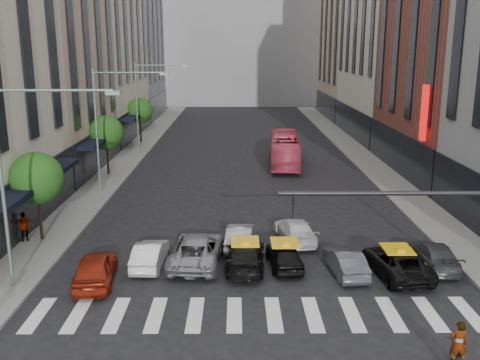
{
  "coord_description": "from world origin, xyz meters",
  "views": [
    {
      "loc": [
        -0.91,
        -18.3,
        10.57
      ],
      "look_at": [
        -0.73,
        8.14,
        4.0
      ],
      "focal_mm": 40.0,
      "sensor_mm": 36.0,
      "label": 1
    }
  ],
  "objects_px": {
    "streetlamp_near": "(22,160)",
    "streetlamp_mid": "(109,115)",
    "pedestrian_far": "(24,227)",
    "taxi_left": "(245,255)",
    "taxi_center": "(284,255)",
    "car_white_front": "(150,254)",
    "streetlamp_far": "(146,95)",
    "car_red": "(95,268)",
    "motorcycle": "(457,359)",
    "bus": "(285,149)"
  },
  "relations": [
    {
      "from": "streetlamp_near",
      "to": "streetlamp_mid",
      "type": "distance_m",
      "value": 16.0
    },
    {
      "from": "pedestrian_far",
      "to": "taxi_left",
      "type": "bearing_deg",
      "value": 140.94
    },
    {
      "from": "streetlamp_mid",
      "to": "taxi_center",
      "type": "distance_m",
      "value": 18.65
    },
    {
      "from": "streetlamp_near",
      "to": "car_white_front",
      "type": "relative_size",
      "value": 2.36
    },
    {
      "from": "streetlamp_far",
      "to": "pedestrian_far",
      "type": "relative_size",
      "value": 5.4
    },
    {
      "from": "car_white_front",
      "to": "pedestrian_far",
      "type": "xyz_separation_m",
      "value": [
        -7.4,
        3.17,
        0.35
      ]
    },
    {
      "from": "car_white_front",
      "to": "taxi_left",
      "type": "distance_m",
      "value": 4.72
    },
    {
      "from": "car_red",
      "to": "pedestrian_far",
      "type": "height_order",
      "value": "pedestrian_far"
    },
    {
      "from": "car_white_front",
      "to": "taxi_left",
      "type": "relative_size",
      "value": 0.82
    },
    {
      "from": "streetlamp_mid",
      "to": "taxi_left",
      "type": "distance_m",
      "value": 17.53
    },
    {
      "from": "streetlamp_far",
      "to": "car_red",
      "type": "xyz_separation_m",
      "value": [
        2.64,
        -31.47,
        -5.18
      ]
    },
    {
      "from": "streetlamp_near",
      "to": "taxi_left",
      "type": "height_order",
      "value": "streetlamp_near"
    },
    {
      "from": "streetlamp_near",
      "to": "car_red",
      "type": "relative_size",
      "value": 2.11
    },
    {
      "from": "taxi_left",
      "to": "streetlamp_near",
      "type": "bearing_deg",
      "value": 15.83
    },
    {
      "from": "streetlamp_near",
      "to": "taxi_center",
      "type": "relative_size",
      "value": 2.42
    },
    {
      "from": "streetlamp_mid",
      "to": "pedestrian_far",
      "type": "xyz_separation_m",
      "value": [
        -2.56,
        -10.32,
        -4.92
      ]
    },
    {
      "from": "car_white_front",
      "to": "taxi_center",
      "type": "bearing_deg",
      "value": -179.65
    },
    {
      "from": "streetlamp_near",
      "to": "car_white_front",
      "type": "bearing_deg",
      "value": 27.4
    },
    {
      "from": "streetlamp_mid",
      "to": "motorcycle",
      "type": "distance_m",
      "value": 28.43
    },
    {
      "from": "motorcycle",
      "to": "car_white_front",
      "type": "bearing_deg",
      "value": -26.92
    },
    {
      "from": "car_red",
      "to": "streetlamp_far",
      "type": "bearing_deg",
      "value": -91.64
    },
    {
      "from": "streetlamp_far",
      "to": "bus",
      "type": "distance_m",
      "value": 15.47
    },
    {
      "from": "streetlamp_far",
      "to": "taxi_center",
      "type": "bearing_deg",
      "value": -68.84
    },
    {
      "from": "streetlamp_near",
      "to": "motorcycle",
      "type": "relative_size",
      "value": 4.72
    },
    {
      "from": "streetlamp_near",
      "to": "streetlamp_mid",
      "type": "relative_size",
      "value": 1.0
    },
    {
      "from": "streetlamp_near",
      "to": "car_red",
      "type": "bearing_deg",
      "value": 11.31
    },
    {
      "from": "streetlamp_far",
      "to": "pedestrian_far",
      "type": "height_order",
      "value": "streetlamp_far"
    },
    {
      "from": "streetlamp_mid",
      "to": "motorcycle",
      "type": "xyz_separation_m",
      "value": [
        16.48,
        -22.53,
        -5.4
      ]
    },
    {
      "from": "streetlamp_far",
      "to": "streetlamp_near",
      "type": "bearing_deg",
      "value": -90.0
    },
    {
      "from": "car_white_front",
      "to": "motorcycle",
      "type": "relative_size",
      "value": 2.0
    },
    {
      "from": "taxi_left",
      "to": "bus",
      "type": "xyz_separation_m",
      "value": [
        4.02,
        23.8,
        0.78
      ]
    },
    {
      "from": "streetlamp_mid",
      "to": "pedestrian_far",
      "type": "bearing_deg",
      "value": -103.91
    },
    {
      "from": "streetlamp_far",
      "to": "car_white_front",
      "type": "height_order",
      "value": "streetlamp_far"
    },
    {
      "from": "streetlamp_far",
      "to": "car_white_front",
      "type": "xyz_separation_m",
      "value": [
        4.84,
        -29.49,
        -5.27
      ]
    },
    {
      "from": "pedestrian_far",
      "to": "motorcycle",
      "type": "bearing_deg",
      "value": 124.01
    },
    {
      "from": "motorcycle",
      "to": "car_red",
      "type": "bearing_deg",
      "value": -16.1
    },
    {
      "from": "streetlamp_mid",
      "to": "car_white_front",
      "type": "distance_m",
      "value": 15.27
    },
    {
      "from": "car_red",
      "to": "streetlamp_mid",
      "type": "bearing_deg",
      "value": -86.75
    },
    {
      "from": "streetlamp_mid",
      "to": "streetlamp_far",
      "type": "height_order",
      "value": "same"
    },
    {
      "from": "motorcycle",
      "to": "pedestrian_far",
      "type": "distance_m",
      "value": 22.62
    },
    {
      "from": "bus",
      "to": "pedestrian_far",
      "type": "height_order",
      "value": "bus"
    },
    {
      "from": "streetlamp_mid",
      "to": "car_white_front",
      "type": "height_order",
      "value": "streetlamp_mid"
    },
    {
      "from": "taxi_left",
      "to": "motorcycle",
      "type": "xyz_separation_m",
      "value": [
        6.92,
        -8.79,
        -0.17
      ]
    },
    {
      "from": "streetlamp_mid",
      "to": "bus",
      "type": "relative_size",
      "value": 0.86
    },
    {
      "from": "car_red",
      "to": "taxi_left",
      "type": "xyz_separation_m",
      "value": [
        6.91,
        1.73,
        -0.05
      ]
    },
    {
      "from": "motorcycle",
      "to": "pedestrian_far",
      "type": "relative_size",
      "value": 1.14
    },
    {
      "from": "car_red",
      "to": "bus",
      "type": "xyz_separation_m",
      "value": [
        10.93,
        25.53,
        0.73
      ]
    },
    {
      "from": "streetlamp_near",
      "to": "motorcycle",
      "type": "distance_m",
      "value": 18.53
    },
    {
      "from": "car_red",
      "to": "taxi_center",
      "type": "height_order",
      "value": "car_red"
    },
    {
      "from": "streetlamp_near",
      "to": "car_white_front",
      "type": "xyz_separation_m",
      "value": [
        4.84,
        2.51,
        -5.27
      ]
    }
  ]
}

